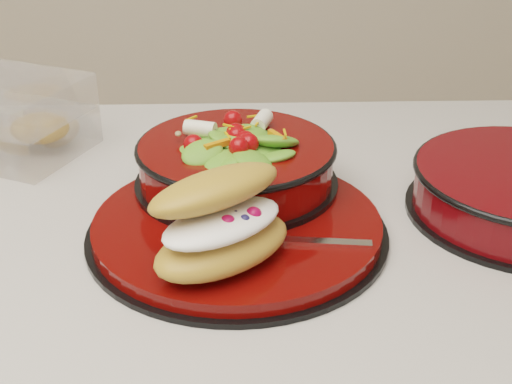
{
  "coord_description": "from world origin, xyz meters",
  "views": [
    {
      "loc": [
        0.13,
        -0.65,
        1.28
      ],
      "look_at": [
        0.15,
        0.0,
        0.94
      ],
      "focal_mm": 50.0,
      "sensor_mm": 36.0,
      "label": 1
    }
  ],
  "objects_px": {
    "salad_bowl": "(236,156)",
    "fork": "(288,240)",
    "croissant": "(222,222)",
    "pastry_box": "(3,117)",
    "dinner_plate": "(238,227)"
  },
  "relations": [
    {
      "from": "fork",
      "to": "pastry_box",
      "type": "relative_size",
      "value": 0.63
    },
    {
      "from": "salad_bowl",
      "to": "pastry_box",
      "type": "distance_m",
      "value": 0.33
    },
    {
      "from": "dinner_plate",
      "to": "fork",
      "type": "distance_m",
      "value": 0.07
    },
    {
      "from": "salad_bowl",
      "to": "croissant",
      "type": "relative_size",
      "value": 1.41
    },
    {
      "from": "croissant",
      "to": "fork",
      "type": "height_order",
      "value": "croissant"
    },
    {
      "from": "croissant",
      "to": "pastry_box",
      "type": "bearing_deg",
      "value": 95.3
    },
    {
      "from": "salad_bowl",
      "to": "croissant",
      "type": "xyz_separation_m",
      "value": [
        -0.01,
        -0.15,
        0.01
      ]
    },
    {
      "from": "dinner_plate",
      "to": "salad_bowl",
      "type": "bearing_deg",
      "value": 90.69
    },
    {
      "from": "croissant",
      "to": "fork",
      "type": "bearing_deg",
      "value": -12.11
    },
    {
      "from": "dinner_plate",
      "to": "fork",
      "type": "relative_size",
      "value": 2.07
    },
    {
      "from": "salad_bowl",
      "to": "fork",
      "type": "xyz_separation_m",
      "value": [
        0.05,
        -0.12,
        -0.03
      ]
    },
    {
      "from": "salad_bowl",
      "to": "fork",
      "type": "height_order",
      "value": "salad_bowl"
    },
    {
      "from": "salad_bowl",
      "to": "fork",
      "type": "bearing_deg",
      "value": -68.46
    },
    {
      "from": "dinner_plate",
      "to": "fork",
      "type": "bearing_deg",
      "value": -44.31
    },
    {
      "from": "salad_bowl",
      "to": "fork",
      "type": "relative_size",
      "value": 1.51
    }
  ]
}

